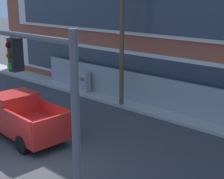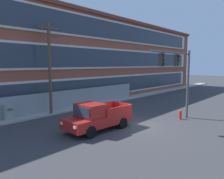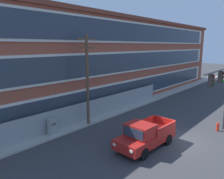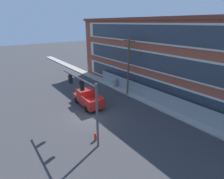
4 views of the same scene
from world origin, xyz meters
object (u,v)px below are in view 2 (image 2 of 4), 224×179
traffic_signal_mast (179,70)px  utility_pole_near_corner (50,65)px  pickup_truck_red (97,117)px  electrical_cabinet (9,113)px  fire_hydrant (180,115)px

traffic_signal_mast → utility_pole_near_corner: (-5.31, 9.83, 0.41)m
pickup_truck_red → utility_pole_near_corner: (0.52, 6.50, 3.64)m
utility_pole_near_corner → electrical_cabinet: bearing=173.6°
pickup_truck_red → electrical_cabinet: 7.59m
electrical_cabinet → utility_pole_near_corner: bearing=-6.4°
traffic_signal_mast → pickup_truck_red: traffic_signal_mast is taller
utility_pole_near_corner → fire_hydrant: (6.36, -9.60, -4.20)m
pickup_truck_red → fire_hydrant: bearing=-24.2°
utility_pole_near_corner → electrical_cabinet: utility_pole_near_corner is taller
pickup_truck_red → utility_pole_near_corner: utility_pole_near_corner is taller
traffic_signal_mast → pickup_truck_red: 7.45m
utility_pole_near_corner → fire_hydrant: 12.26m
electrical_cabinet → fire_hydrant: electrical_cabinet is taller
utility_pole_near_corner → pickup_truck_red: bearing=-94.6°
utility_pole_near_corner → electrical_cabinet: size_ratio=5.51×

